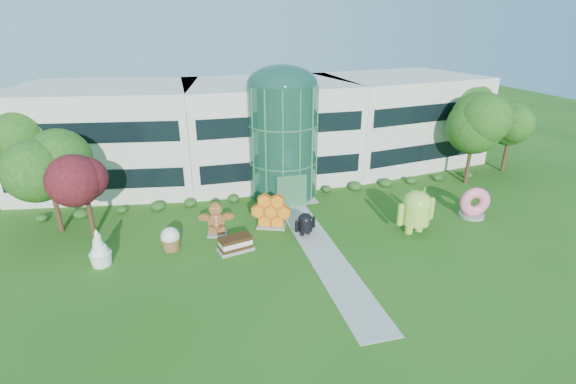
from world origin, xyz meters
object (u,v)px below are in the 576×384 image
object	(u,v)px
android_black	(305,223)
android_green	(416,208)
gingerbread	(216,219)
donut	(474,202)

from	to	relation	value
android_black	android_green	bearing A→B (deg)	-25.71
gingerbread	android_black	bearing A→B (deg)	-6.24
android_black	donut	size ratio (longest dim) A/B	0.79
android_green	gingerbread	distance (m)	14.74
android_black	donut	world-z (taller)	donut
android_green	gingerbread	size ratio (longest dim) A/B	1.34
android_green	donut	xyz separation A→B (m)	(5.96, 1.18, -0.64)
android_black	gingerbread	bearing A→B (deg)	150.67
android_black	gingerbread	distance (m)	6.52
android_black	gingerbread	world-z (taller)	gingerbread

